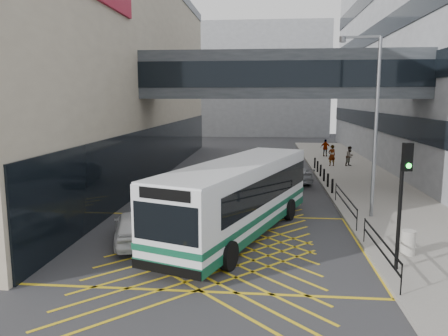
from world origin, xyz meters
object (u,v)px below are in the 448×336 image
(car_white, at_px, (135,226))
(pedestrian_c, at_px, (325,148))
(bus, at_px, (239,196))
(car_dark, at_px, (223,175))
(litter_bin, at_px, (408,243))
(pedestrian_a, at_px, (332,155))
(traffic_light, at_px, (403,188))
(street_lamp, at_px, (372,116))
(pedestrian_b, at_px, (350,156))
(car_silver, at_px, (292,173))

(car_white, distance_m, pedestrian_c, 30.32)
(bus, bearing_deg, car_dark, 119.30)
(bus, relative_size, car_white, 2.64)
(litter_bin, height_order, pedestrian_a, pedestrian_a)
(traffic_light, bearing_deg, litter_bin, 48.19)
(litter_bin, bearing_deg, bus, 160.15)
(car_white, relative_size, street_lamp, 0.51)
(street_lamp, bearing_deg, car_dark, 141.07)
(litter_bin, bearing_deg, pedestrian_c, 88.60)
(traffic_light, distance_m, litter_bin, 3.04)
(traffic_light, relative_size, pedestrian_c, 2.53)
(car_dark, distance_m, pedestrian_c, 18.11)
(pedestrian_a, bearing_deg, bus, 51.86)
(pedestrian_a, height_order, pedestrian_c, pedestrian_a)
(litter_bin, bearing_deg, traffic_light, -116.51)
(street_lamp, height_order, litter_bin, street_lamp)
(bus, bearing_deg, street_lamp, 46.79)
(litter_bin, distance_m, pedestrian_b, 22.58)
(traffic_light, distance_m, pedestrian_b, 24.38)
(pedestrian_b, height_order, pedestrian_c, pedestrian_c)
(car_silver, relative_size, litter_bin, 4.77)
(car_dark, bearing_deg, street_lamp, 144.62)
(pedestrian_b, distance_m, pedestrian_c, 6.47)
(litter_bin, bearing_deg, car_silver, 102.93)
(pedestrian_b, bearing_deg, litter_bin, -137.20)
(bus, distance_m, car_dark, 10.94)
(pedestrian_a, bearing_deg, car_dark, 27.83)
(street_lamp, height_order, pedestrian_b, street_lamp)
(car_white, height_order, pedestrian_b, pedestrian_b)
(traffic_light, distance_m, pedestrian_a, 24.16)
(car_white, bearing_deg, pedestrian_b, -138.30)
(street_lamp, distance_m, pedestrian_a, 17.37)
(traffic_light, height_order, street_lamp, street_lamp)
(street_lamp, bearing_deg, car_white, -151.43)
(pedestrian_a, bearing_deg, pedestrian_b, 164.25)
(pedestrian_b, bearing_deg, street_lamp, -139.72)
(bus, bearing_deg, litter_bin, 0.20)
(car_silver, distance_m, pedestrian_b, 9.14)
(pedestrian_a, relative_size, pedestrian_b, 1.07)
(bus, distance_m, car_silver, 13.20)
(car_dark, relative_size, car_silver, 1.15)
(traffic_light, relative_size, litter_bin, 4.77)
(bus, relative_size, litter_bin, 12.88)
(traffic_light, height_order, litter_bin, traffic_light)
(bus, distance_m, traffic_light, 7.11)
(pedestrian_b, bearing_deg, bus, -155.15)
(car_white, distance_m, litter_bin, 10.88)
(street_lamp, distance_m, litter_bin, 7.17)
(car_silver, height_order, pedestrian_a, pedestrian_a)
(car_dark, height_order, pedestrian_a, pedestrian_a)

